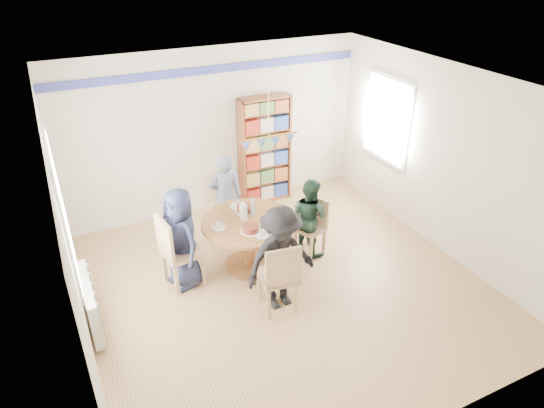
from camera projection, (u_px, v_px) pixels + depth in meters
ground at (285, 285)px, 6.54m from camera, size 5.00×5.00×0.00m
room_shell at (239, 153)px, 6.32m from camera, size 5.00×5.00×5.00m
radiator at (91, 303)px, 5.68m from camera, size 0.12×1.00×0.60m
dining_table at (249, 233)px, 6.65m from camera, size 1.30×1.30×0.75m
chair_left at (175, 249)px, 6.25m from camera, size 0.53×0.53×1.06m
chair_right at (314, 223)px, 7.06m from camera, size 0.48×0.48×0.84m
chair_far at (221, 201)px, 7.44m from camera, size 0.52×0.52×1.02m
chair_near at (280, 275)px, 5.83m from camera, size 0.50×0.50×1.00m
person_left at (182, 238)px, 6.26m from camera, size 0.62×0.78×1.40m
person_right at (309, 216)px, 6.98m from camera, size 0.61×0.69×1.17m
person_far at (225, 197)px, 7.27m from camera, size 0.56×0.42×1.39m
person_near at (281, 259)px, 5.86m from camera, size 0.94×0.58×1.40m
bookshelf at (265, 151)px, 8.24m from camera, size 0.89×0.27×1.87m
tableware at (246, 216)px, 6.54m from camera, size 1.04×1.04×0.27m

